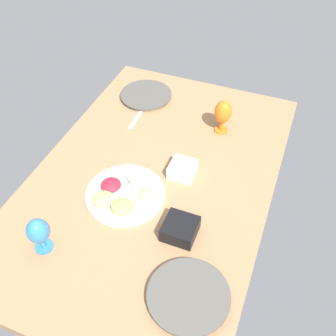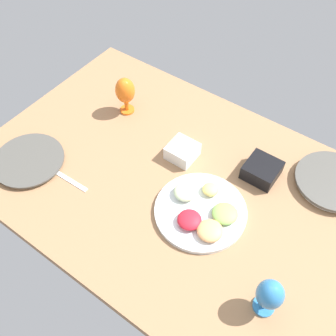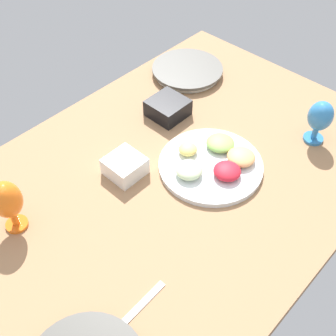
{
  "view_description": "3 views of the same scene",
  "coord_description": "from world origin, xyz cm",
  "views": [
    {
      "loc": [
        -109.95,
        -50.0,
        128.04
      ],
      "look_at": [
        2.39,
        -6.13,
        5.31
      ],
      "focal_mm": 41.99,
      "sensor_mm": 36.0,
      "label": 1
    },
    {
      "loc": [
        -49.31,
        75.1,
        122.37
      ],
      "look_at": [
        4.65,
        0.16,
        5.31
      ],
      "focal_mm": 41.5,
      "sensor_mm": 36.0,
      "label": 2
    },
    {
      "loc": [
        64.88,
        62.49,
        102.32
      ],
      "look_at": [
        -1.34,
        0.25,
        5.31
      ],
      "focal_mm": 45.92,
      "sensor_mm": 36.0,
      "label": 3
    }
  ],
  "objects": [
    {
      "name": "dinner_plate_left",
      "position": [
        -49.07,
        -33.75,
        1.62
      ],
      "size": [
        28.85,
        28.85,
        3.11
      ],
      "color": "silver",
      "rests_on": "ground_plane"
    },
    {
      "name": "hurricane_glass_orange",
      "position": [
        41.62,
        -19.45,
        11.16
      ],
      "size": [
        8.64,
        8.64,
        17.83
      ],
      "color": "orange",
      "rests_on": "ground_plane"
    },
    {
      "name": "hurricane_glass_blue",
      "position": [
        -49.49,
        24.26,
        9.88
      ],
      "size": [
        8.39,
        8.39,
        15.96
      ],
      "color": "#317AB8",
      "rests_on": "ground_plane"
    },
    {
      "name": "square_bowl_white",
      "position": [
        6.0,
        -11.69,
        3.43
      ],
      "size": [
        11.12,
        11.12,
        6.16
      ],
      "color": "white",
      "rests_on": "ground_plane"
    },
    {
      "name": "fruit_platter",
      "position": [
        -15.34,
        7.06,
        1.85
      ],
      "size": [
        33.96,
        33.96,
        5.51
      ],
      "color": "silver",
      "rests_on": "ground_plane"
    },
    {
      "name": "ground_plane",
      "position": [
        0.0,
        0.0,
        -2.0
      ],
      "size": [
        160.0,
        104.0,
        4.0
      ],
      "primitive_type": "cube",
      "color": "#99704C"
    },
    {
      "name": "dinner_plate_right",
      "position": [
        54.42,
        27.3,
        1.13
      ],
      "size": [
        28.47,
        28.47,
        2.17
      ],
      "color": "silver",
      "rests_on": "ground_plane"
    },
    {
      "name": "square_bowl_black",
      "position": [
        -24.68,
        -21.78,
        3.52
      ],
      "size": [
        12.79,
        12.79,
        6.32
      ],
      "color": "black",
      "rests_on": "ground_plane"
    },
    {
      "name": "fork_by_right_plate",
      "position": [
        35.01,
        24.34,
        0.3
      ],
      "size": [
        18.04,
        2.29,
        0.6
      ],
      "primitive_type": "cube",
      "rotation": [
        0.0,
        0.0,
        0.03
      ],
      "color": "silver",
      "rests_on": "ground_plane"
    }
  ]
}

